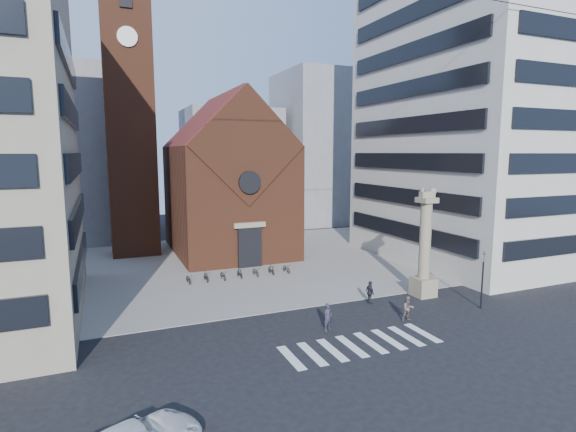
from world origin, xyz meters
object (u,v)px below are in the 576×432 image
object	(u,v)px
pedestrian_1	(408,309)
scooter_0	(188,279)
traffic_light	(482,278)
pedestrian_2	(370,292)
lion_column	(425,254)
pedestrian_0	(328,317)

from	to	relation	value
pedestrian_1	scooter_0	world-z (taller)	pedestrian_1
traffic_light	pedestrian_2	size ratio (longest dim) A/B	2.42
traffic_light	pedestrian_1	xyz separation A→B (m)	(-6.49, 0.06, -1.43)
lion_column	scooter_0	xyz separation A→B (m)	(-16.69, 10.55, -3.00)
pedestrian_0	scooter_0	distance (m)	15.30
pedestrian_0	scooter_0	world-z (taller)	pedestrian_0
pedestrian_1	pedestrian_2	bearing A→B (deg)	105.00
lion_column	pedestrian_1	xyz separation A→B (m)	(-4.49, -3.94, -2.60)
pedestrian_2	scooter_0	size ratio (longest dim) A/B	1.16
pedestrian_2	lion_column	bearing A→B (deg)	-88.23
lion_column	scooter_0	size ratio (longest dim) A/B	5.66
pedestrian_2	scooter_0	xyz separation A→B (m)	(-11.71, 10.55, -0.44)
traffic_light	pedestrian_0	size ratio (longest dim) A/B	2.38
traffic_light	lion_column	bearing A→B (deg)	116.46
traffic_light	pedestrian_2	world-z (taller)	traffic_light
scooter_0	lion_column	bearing A→B (deg)	-34.74
traffic_light	pedestrian_2	bearing A→B (deg)	150.15
pedestrian_1	pedestrian_2	size ratio (longest dim) A/B	0.97
lion_column	scooter_0	distance (m)	19.97
traffic_light	pedestrian_0	world-z (taller)	traffic_light
scooter_0	pedestrian_1	bearing A→B (deg)	-52.34
pedestrian_1	pedestrian_2	distance (m)	3.97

